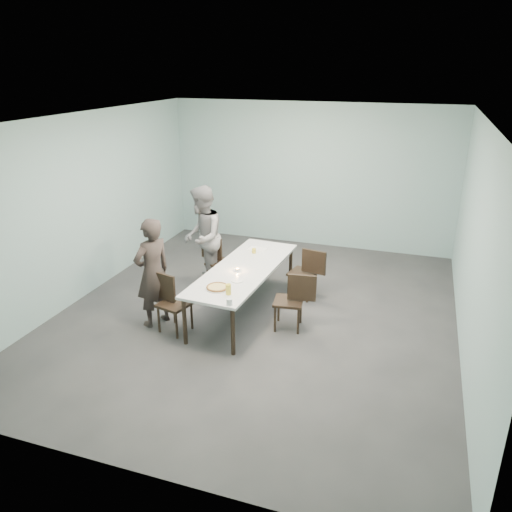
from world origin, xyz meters
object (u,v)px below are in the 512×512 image
(chair_far_left, at_px, (217,258))
(pizza, at_px, (217,287))
(diner_near, at_px, (153,273))
(beer_glass, at_px, (228,289))
(water_tumbler, at_px, (229,302))
(chair_near_left, at_px, (170,299))
(chair_near_right, at_px, (294,298))
(chair_far_right, at_px, (307,270))
(diner_far, at_px, (202,237))
(side_plate, at_px, (237,281))
(tealight, at_px, (237,270))
(table, at_px, (244,271))
(amber_tumbler, at_px, (254,251))

(chair_far_left, relative_size, pizza, 2.56)
(chair_far_left, relative_size, diner_near, 0.52)
(beer_glass, xyz_separation_m, water_tumbler, (0.13, -0.29, -0.03))
(pizza, height_order, beer_glass, beer_glass)
(chair_near_left, height_order, water_tumbler, chair_near_left)
(chair_near_left, relative_size, pizza, 2.56)
(chair_near_right, xyz_separation_m, diner_near, (-2.02, -0.52, 0.33))
(water_tumbler, bearing_deg, chair_near_left, 161.03)
(chair_far_right, height_order, beer_glass, beer_glass)
(diner_far, xyz_separation_m, beer_glass, (1.15, -1.69, -0.07))
(chair_near_right, relative_size, pizza, 2.56)
(chair_near_right, xyz_separation_m, water_tumbler, (-0.63, -0.98, 0.29))
(side_plate, bearing_deg, diner_far, 132.00)
(diner_near, xyz_separation_m, pizza, (1.05, -0.04, -0.06))
(chair_far_right, bearing_deg, water_tumbler, 86.11)
(side_plate, bearing_deg, beer_glass, -84.52)
(chair_far_right, bearing_deg, pizza, 72.44)
(diner_near, xyz_separation_m, tealight, (1.09, 0.64, -0.06))
(diner_near, xyz_separation_m, beer_glass, (1.26, -0.17, -0.01))
(table, distance_m, diner_far, 1.27)
(diner_near, distance_m, diner_far, 1.52)
(diner_near, bearing_deg, chair_far_right, 154.11)
(chair_far_left, distance_m, side_plate, 1.62)
(diner_near, distance_m, tealight, 1.27)
(side_plate, relative_size, tealight, 3.21)
(chair_far_left, bearing_deg, table, -34.18)
(chair_near_left, relative_size, tealight, 15.54)
(chair_far_right, bearing_deg, diner_near, 50.86)
(chair_near_right, xyz_separation_m, side_plate, (-0.80, -0.22, 0.25))
(chair_near_left, xyz_separation_m, diner_near, (-0.31, 0.09, 0.33))
(tealight, relative_size, amber_tumbler, 0.70)
(diner_far, bearing_deg, chair_near_left, -9.55)
(table, xyz_separation_m, diner_near, (-1.14, -0.79, 0.14))
(chair_near_left, xyz_separation_m, amber_tumbler, (0.77, 1.54, 0.29))
(diner_far, bearing_deg, tealight, 31.55)
(chair_near_right, relative_size, diner_far, 0.48)
(side_plate, relative_size, beer_glass, 1.20)
(chair_far_right, bearing_deg, diner_far, 14.37)
(diner_far, relative_size, tealight, 32.09)
(diner_near, relative_size, diner_far, 0.93)
(chair_far_left, xyz_separation_m, chair_far_right, (1.64, -0.02, 0.00))
(diner_far, xyz_separation_m, water_tumbler, (1.27, -1.98, -0.10))
(table, bearing_deg, amber_tumbler, 94.77)
(water_tumbler, bearing_deg, pizza, 129.26)
(amber_tumbler, bearing_deg, tealight, -89.63)
(chair_far_right, height_order, diner_far, diner_far)
(tealight, height_order, amber_tumbler, amber_tumbler)
(side_plate, distance_m, amber_tumbler, 1.16)
(chair_far_left, distance_m, amber_tumbler, 0.82)
(water_tumbler, bearing_deg, amber_tumbler, 99.17)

